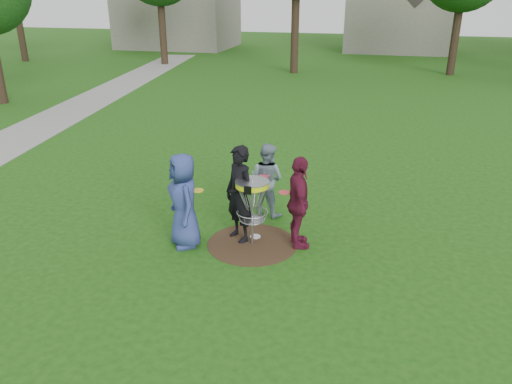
% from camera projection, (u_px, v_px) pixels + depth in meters
% --- Properties ---
extents(ground, '(100.00, 100.00, 0.00)m').
position_uv_depth(ground, '(252.00, 244.00, 9.95)').
color(ground, '#19470F').
rests_on(ground, ground).
extents(dirt_patch, '(1.80, 1.80, 0.01)m').
position_uv_depth(dirt_patch, '(252.00, 244.00, 9.94)').
color(dirt_patch, '#47331E').
rests_on(dirt_patch, ground).
extents(concrete_path, '(7.75, 39.92, 0.02)m').
position_uv_depth(concrete_path, '(55.00, 119.00, 19.38)').
color(concrete_path, '#9E9E99').
rests_on(concrete_path, ground).
extents(player_blue, '(1.04, 1.10, 1.89)m').
position_uv_depth(player_blue, '(184.00, 201.00, 9.58)').
color(player_blue, navy).
rests_on(player_blue, ground).
extents(player_black, '(0.85, 0.81, 1.96)m').
position_uv_depth(player_black, '(239.00, 194.00, 9.78)').
color(player_black, black).
rests_on(player_black, ground).
extents(player_grey, '(0.96, 0.85, 1.65)m').
position_uv_depth(player_grey, '(267.00, 179.00, 10.98)').
color(player_grey, gray).
rests_on(player_grey, ground).
extents(player_maroon, '(0.78, 1.17, 1.85)m').
position_uv_depth(player_maroon, '(299.00, 203.00, 9.53)').
color(player_maroon, maroon).
rests_on(player_maroon, ground).
extents(disc_on_grass, '(0.22, 0.22, 0.02)m').
position_uv_depth(disc_on_grass, '(255.00, 237.00, 10.22)').
color(disc_on_grass, silver).
rests_on(disc_on_grass, ground).
extents(disc_golf_basket, '(0.66, 0.67, 1.38)m').
position_uv_depth(disc_golf_basket, '(252.00, 197.00, 9.56)').
color(disc_golf_basket, '#9EA0A5').
rests_on(disc_golf_basket, ground).
extents(held_discs, '(1.83, 1.69, 0.21)m').
position_uv_depth(held_discs, '(249.00, 186.00, 9.79)').
color(held_discs, gold).
rests_on(held_discs, ground).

